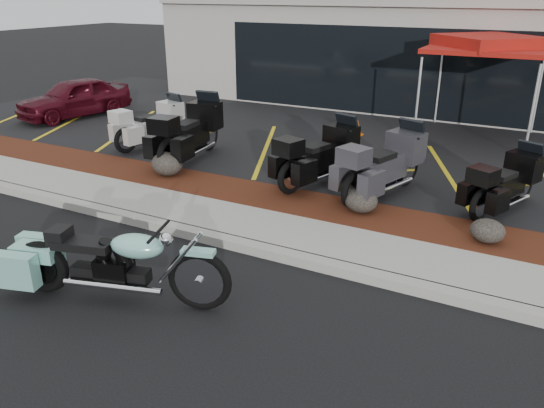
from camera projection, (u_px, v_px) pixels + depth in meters
The scene contains 18 objects.
ground at pixel (216, 276), 7.63m from camera, with size 90.00×90.00×0.00m, color black.
curb at pixel (247, 246), 8.34m from camera, with size 24.00×0.25×0.15m, color gray.
sidewalk at pixel (268, 230), 8.91m from camera, with size 24.00×1.20×0.15m, color gray.
mulch_bed at pixel (298, 205), 9.90m from camera, with size 24.00×1.20×0.16m, color #38100C.
upper_lot at pixel (383, 138), 14.33m from camera, with size 26.00×9.60×0.15m, color black.
dealership_building at pixel (439, 44), 18.74m from camera, with size 18.00×8.16×4.00m.
boulder_left at pixel (167, 164), 11.17m from camera, with size 0.70×0.58×0.49m, color black.
boulder_mid at pixel (361, 201), 9.33m from camera, with size 0.60×0.50×0.43m, color black.
boulder_right at pixel (487, 231), 8.23m from camera, with size 0.53×0.44×0.38m, color black.
hero_cruiser at pixel (199, 272), 6.62m from camera, with size 3.15×0.80×1.11m, color #7FC6B5, non-canonical shape.
touring_white at pixel (175, 117), 13.65m from camera, with size 2.12×0.81×1.23m, color beige, non-canonical shape.
touring_black_front at pixel (208, 121), 12.73m from camera, with size 2.50×0.96×1.46m, color black, non-canonical shape.
touring_black_mid at pixel (345, 145), 11.08m from camera, with size 2.25×0.86×1.31m, color black, non-canonical shape.
touring_grey at pixel (409, 153), 10.44m from camera, with size 2.33×0.89×1.36m, color #333338, non-canonical shape.
touring_black_rear at pixel (526, 172), 9.67m from camera, with size 1.98×0.76×1.15m, color black, non-canonical shape.
parked_car at pixel (74, 98), 16.22m from camera, with size 1.38×3.43×1.17m, color #400913.
traffic_cone at pixel (357, 128), 14.27m from camera, with size 0.29×0.29×0.42m, color orange.
popup_canopy at pixel (488, 45), 13.24m from camera, with size 3.42×3.42×2.61m.
Camera 1 is at (3.81, -5.54, 3.84)m, focal length 35.00 mm.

